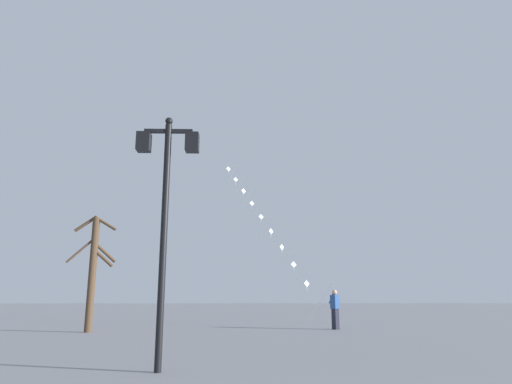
{
  "coord_description": "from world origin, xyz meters",
  "views": [
    {
      "loc": [
        -1.21,
        -2.84,
        1.41
      ],
      "look_at": [
        -0.68,
        17.29,
        6.04
      ],
      "focal_mm": 31.95,
      "sensor_mm": 36.0,
      "label": 1
    }
  ],
  "objects_px": {
    "twin_lantern_lamp_post": "(166,190)",
    "kite_flyer": "(335,308)",
    "kite_train": "(268,227)",
    "bare_tree": "(93,268)"
  },
  "relations": [
    {
      "from": "kite_train",
      "to": "kite_flyer",
      "type": "xyz_separation_m",
      "value": [
        2.66,
        -5.73,
        -4.51
      ]
    },
    {
      "from": "twin_lantern_lamp_post",
      "to": "bare_tree",
      "type": "distance_m",
      "value": 11.17
    },
    {
      "from": "kite_flyer",
      "to": "bare_tree",
      "type": "distance_m",
      "value": 10.56
    },
    {
      "from": "twin_lantern_lamp_post",
      "to": "kite_flyer",
      "type": "relative_size",
      "value": 3.02
    },
    {
      "from": "twin_lantern_lamp_post",
      "to": "bare_tree",
      "type": "relative_size",
      "value": 1.08
    },
    {
      "from": "twin_lantern_lamp_post",
      "to": "kite_train",
      "type": "distance_m",
      "value": 17.6
    },
    {
      "from": "bare_tree",
      "to": "twin_lantern_lamp_post",
      "type": "bearing_deg",
      "value": -65.27
    },
    {
      "from": "twin_lantern_lamp_post",
      "to": "kite_flyer",
      "type": "distance_m",
      "value": 13.11
    },
    {
      "from": "kite_train",
      "to": "bare_tree",
      "type": "bearing_deg",
      "value": -137.05
    },
    {
      "from": "kite_train",
      "to": "kite_flyer",
      "type": "relative_size",
      "value": 6.06
    }
  ]
}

